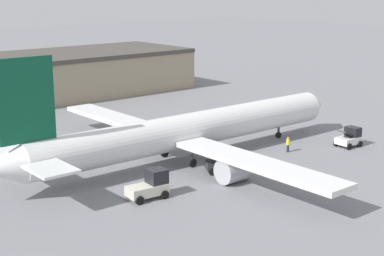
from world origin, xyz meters
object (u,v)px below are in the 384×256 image
ground_crew_worker (288,144)px  pushback_tug (223,162)px  belt_loader_truck (350,138)px  baggage_tug (150,185)px  airplane (184,132)px

ground_crew_worker → pushback_tug: pushback_tug is taller
belt_loader_truck → pushback_tug: bearing=176.1°
baggage_tug → airplane: bearing=41.8°
airplane → pushback_tug: 6.01m
belt_loader_truck → pushback_tug: pushback_tug is taller
airplane → baggage_tug: (-9.39, -6.76, -1.98)m
ground_crew_worker → belt_loader_truck: size_ratio=0.61×
ground_crew_worker → baggage_tug: size_ratio=0.47×
airplane → ground_crew_worker: bearing=-24.1°
ground_crew_worker → pushback_tug: bearing=-128.9°
airplane → baggage_tug: airplane is taller
baggage_tug → belt_loader_truck: size_ratio=1.32×
airplane → ground_crew_worker: size_ratio=25.88×
baggage_tug → belt_loader_truck: baggage_tug is taller
ground_crew_worker → belt_loader_truck: 7.82m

